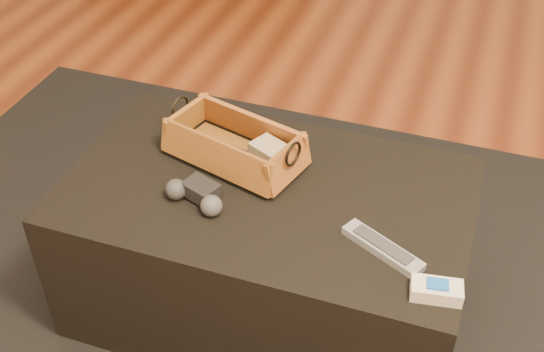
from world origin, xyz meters
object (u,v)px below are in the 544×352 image
(wicker_basket, at_px, (235,146))
(silver_remote, at_px, (383,248))
(ottoman, at_px, (267,249))
(tv_remote, at_px, (226,152))
(cream_gadget, at_px, (436,290))
(game_controller, at_px, (197,195))

(wicker_basket, distance_m, silver_remote, 0.48)
(ottoman, height_order, tv_remote, tv_remote)
(tv_remote, bearing_deg, wicker_basket, 30.87)
(ottoman, bearing_deg, silver_remote, -20.98)
(wicker_basket, height_order, cream_gadget, wicker_basket)
(tv_remote, distance_m, silver_remote, 0.49)
(tv_remote, height_order, wicker_basket, wicker_basket)
(silver_remote, height_order, cream_gadget, cream_gadget)
(tv_remote, height_order, cream_gadget, cream_gadget)
(cream_gadget, bearing_deg, wicker_basket, 152.14)
(silver_remote, bearing_deg, tv_remote, 156.44)
(wicker_basket, bearing_deg, silver_remote, -25.45)
(silver_remote, bearing_deg, cream_gadget, -35.06)
(wicker_basket, bearing_deg, tv_remote, -158.85)
(silver_remote, distance_m, cream_gadget, 0.16)
(wicker_basket, relative_size, game_controller, 2.35)
(game_controller, xyz_separation_m, silver_remote, (0.45, -0.01, -0.02))
(ottoman, distance_m, cream_gadget, 0.54)
(game_controller, bearing_deg, cream_gadget, -10.32)
(wicker_basket, height_order, silver_remote, wicker_basket)
(tv_remote, xyz_separation_m, cream_gadget, (0.58, -0.29, -0.00))
(game_controller, relative_size, cream_gadget, 1.48)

